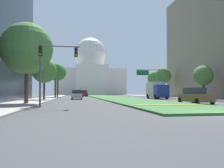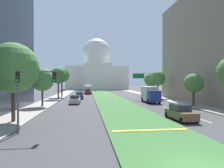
{
  "view_description": "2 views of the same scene",
  "coord_description": "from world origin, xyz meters",
  "px_view_note": "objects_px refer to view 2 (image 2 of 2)",
  "views": [
    {
      "loc": [
        -8.02,
        -11.09,
        1.22
      ],
      "look_at": [
        1.32,
        45.99,
        3.31
      ],
      "focal_mm": 37.13,
      "sensor_mm": 36.0,
      "label": 1
    },
    {
      "loc": [
        -5.16,
        -8.54,
        4.19
      ],
      "look_at": [
        1.12,
        42.95,
        3.64
      ],
      "focal_mm": 32.14,
      "sensor_mm": 36.0,
      "label": 2
    }
  ],
  "objects_px": {
    "traffic_light_near_left": "(29,87)",
    "sedan_far_horizon": "(88,92)",
    "street_tree_right_mid": "(193,83)",
    "city_bus": "(88,88)",
    "street_tree_left_near": "(13,68)",
    "overhead_guide_sign": "(146,80)",
    "street_tree_left_far": "(58,76)",
    "street_tree_right_far": "(158,79)",
    "sedan_distant": "(80,96)",
    "street_tree_right_distant": "(151,80)",
    "street_tree_left_mid": "(42,80)",
    "sedan_lead_stopped": "(181,113)",
    "street_tree_left_distant": "(62,75)",
    "sedan_midblock": "(75,100)",
    "box_truck_delivery": "(150,94)",
    "capitol_building": "(97,70)"
  },
  "relations": [
    {
      "from": "street_tree_left_far",
      "to": "sedan_far_horizon",
      "type": "bearing_deg",
      "value": 69.69
    },
    {
      "from": "capitol_building",
      "to": "traffic_light_near_left",
      "type": "distance_m",
      "value": 98.1
    },
    {
      "from": "street_tree_left_far",
      "to": "sedan_lead_stopped",
      "type": "xyz_separation_m",
      "value": [
        17.0,
        -27.74,
        -4.83
      ]
    },
    {
      "from": "overhead_guide_sign",
      "to": "street_tree_right_distant",
      "type": "relative_size",
      "value": 0.97
    },
    {
      "from": "street_tree_right_distant",
      "to": "sedan_far_horizon",
      "type": "relative_size",
      "value": 1.57
    },
    {
      "from": "sedan_lead_stopped",
      "to": "sedan_midblock",
      "type": "relative_size",
      "value": 0.98
    },
    {
      "from": "street_tree_left_near",
      "to": "street_tree_left_far",
      "type": "bearing_deg",
      "value": 88.57
    },
    {
      "from": "street_tree_left_near",
      "to": "sedan_far_horizon",
      "type": "height_order",
      "value": "street_tree_left_near"
    },
    {
      "from": "street_tree_right_mid",
      "to": "box_truck_delivery",
      "type": "bearing_deg",
      "value": 125.29
    },
    {
      "from": "overhead_guide_sign",
      "to": "sedan_lead_stopped",
      "type": "xyz_separation_m",
      "value": [
        -4.02,
        -26.36,
        -3.83
      ]
    },
    {
      "from": "sedan_far_horizon",
      "to": "sedan_midblock",
      "type": "bearing_deg",
      "value": -95.02
    },
    {
      "from": "street_tree_right_far",
      "to": "street_tree_left_far",
      "type": "bearing_deg",
      "value": 178.62
    },
    {
      "from": "street_tree_right_mid",
      "to": "city_bus",
      "type": "height_order",
      "value": "street_tree_right_mid"
    },
    {
      "from": "sedan_distant",
      "to": "sedan_midblock",
      "type": "bearing_deg",
      "value": -92.23
    },
    {
      "from": "overhead_guide_sign",
      "to": "street_tree_left_far",
      "type": "distance_m",
      "value": 21.09
    },
    {
      "from": "overhead_guide_sign",
      "to": "sedan_midblock",
      "type": "distance_m",
      "value": 18.89
    },
    {
      "from": "street_tree_left_mid",
      "to": "sedan_lead_stopped",
      "type": "relative_size",
      "value": 1.41
    },
    {
      "from": "street_tree_right_far",
      "to": "street_tree_right_distant",
      "type": "relative_size",
      "value": 1.03
    },
    {
      "from": "sedan_distant",
      "to": "street_tree_right_mid",
      "type": "bearing_deg",
      "value": -41.93
    },
    {
      "from": "street_tree_left_distant",
      "to": "city_bus",
      "type": "distance_m",
      "value": 23.19
    },
    {
      "from": "sedan_lead_stopped",
      "to": "sedan_distant",
      "type": "bearing_deg",
      "value": 112.58
    },
    {
      "from": "capitol_building",
      "to": "sedan_distant",
      "type": "bearing_deg",
      "value": -96.32
    },
    {
      "from": "street_tree_right_distant",
      "to": "street_tree_left_near",
      "type": "bearing_deg",
      "value": -127.68
    },
    {
      "from": "street_tree_left_distant",
      "to": "sedan_distant",
      "type": "bearing_deg",
      "value": -42.37
    },
    {
      "from": "street_tree_right_mid",
      "to": "street_tree_right_distant",
      "type": "bearing_deg",
      "value": 90.76
    },
    {
      "from": "traffic_light_near_left",
      "to": "sedan_lead_stopped",
      "type": "height_order",
      "value": "traffic_light_near_left"
    },
    {
      "from": "street_tree_left_far",
      "to": "street_tree_left_distant",
      "type": "height_order",
      "value": "street_tree_left_distant"
    },
    {
      "from": "street_tree_right_mid",
      "to": "sedan_midblock",
      "type": "height_order",
      "value": "street_tree_right_mid"
    },
    {
      "from": "street_tree_right_distant",
      "to": "overhead_guide_sign",
      "type": "bearing_deg",
      "value": -116.48
    },
    {
      "from": "street_tree_left_near",
      "to": "city_bus",
      "type": "height_order",
      "value": "street_tree_left_near"
    },
    {
      "from": "street_tree_left_far",
      "to": "street_tree_left_distant",
      "type": "bearing_deg",
      "value": 88.9
    },
    {
      "from": "street_tree_right_mid",
      "to": "city_bus",
      "type": "bearing_deg",
      "value": 111.9
    },
    {
      "from": "street_tree_left_mid",
      "to": "sedan_distant",
      "type": "distance_m",
      "value": 17.01
    },
    {
      "from": "overhead_guide_sign",
      "to": "street_tree_right_distant",
      "type": "distance_m",
      "value": 7.72
    },
    {
      "from": "traffic_light_near_left",
      "to": "street_tree_left_distant",
      "type": "bearing_deg",
      "value": 93.11
    },
    {
      "from": "sedan_distant",
      "to": "box_truck_delivery",
      "type": "bearing_deg",
      "value": -35.52
    },
    {
      "from": "street_tree_left_mid",
      "to": "street_tree_right_far",
      "type": "relative_size",
      "value": 0.93
    },
    {
      "from": "street_tree_left_mid",
      "to": "sedan_distant",
      "type": "xyz_separation_m",
      "value": [
        5.46,
        15.67,
        -3.74
      ]
    },
    {
      "from": "street_tree_right_far",
      "to": "sedan_distant",
      "type": "relative_size",
      "value": 1.64
    },
    {
      "from": "traffic_light_near_left",
      "to": "capitol_building",
      "type": "bearing_deg",
      "value": 84.18
    },
    {
      "from": "sedan_lead_stopped",
      "to": "sedan_distant",
      "type": "relative_size",
      "value": 1.08
    },
    {
      "from": "traffic_light_near_left",
      "to": "sedan_far_horizon",
      "type": "height_order",
      "value": "traffic_light_near_left"
    },
    {
      "from": "city_bus",
      "to": "street_tree_left_distant",
      "type": "bearing_deg",
      "value": -107.86
    },
    {
      "from": "street_tree_left_near",
      "to": "sedan_distant",
      "type": "height_order",
      "value": "street_tree_left_near"
    },
    {
      "from": "street_tree_left_far",
      "to": "street_tree_right_mid",
      "type": "bearing_deg",
      "value": -33.69
    },
    {
      "from": "sedan_distant",
      "to": "box_truck_delivery",
      "type": "distance_m",
      "value": 17.96
    },
    {
      "from": "street_tree_left_mid",
      "to": "street_tree_right_mid",
      "type": "relative_size",
      "value": 1.15
    },
    {
      "from": "street_tree_right_far",
      "to": "sedan_far_horizon",
      "type": "distance_m",
      "value": 26.33
    },
    {
      "from": "overhead_guide_sign",
      "to": "street_tree_left_distant",
      "type": "height_order",
      "value": "street_tree_left_distant"
    },
    {
      "from": "traffic_light_near_left",
      "to": "sedan_midblock",
      "type": "xyz_separation_m",
      "value": [
        2.36,
        21.93,
        -3.01
      ]
    }
  ]
}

